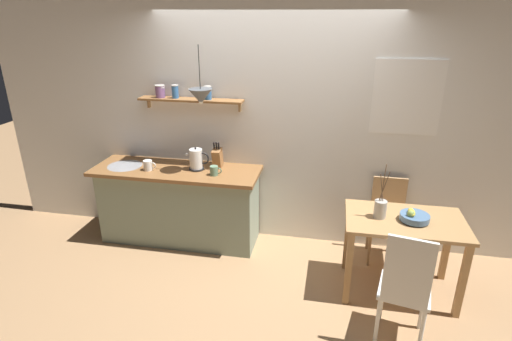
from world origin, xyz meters
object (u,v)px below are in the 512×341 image
at_px(knife_block, 217,157).
at_px(pendant_lamp, 201,96).
at_px(dining_chair_far, 388,214).
at_px(fruit_bowl, 414,217).
at_px(dining_table, 404,232).
at_px(dining_chair_near, 405,286).
at_px(coffee_mug_spare, 214,171).
at_px(twig_vase, 380,209).
at_px(electric_kettle, 196,160).
at_px(coffee_mug_by_sink, 148,165).

distance_m(knife_block, pendant_lamp, 0.72).
xyz_separation_m(dining_chair_far, fruit_bowl, (0.12, -0.62, 0.31)).
bearing_deg(dining_table, dining_chair_near, -95.91).
xyz_separation_m(dining_chair_far, knife_block, (-1.84, 0.01, 0.50)).
distance_m(coffee_mug_spare, pendant_lamp, 0.77).
height_order(dining_chair_far, twig_vase, twig_vase).
relative_size(electric_kettle, coffee_mug_by_sink, 1.83).
bearing_deg(dining_chair_near, coffee_mug_by_sink, 156.84).
xyz_separation_m(dining_table, electric_kettle, (-2.11, 0.51, 0.37)).
height_order(dining_chair_far, fruit_bowl, fruit_bowl).
bearing_deg(fruit_bowl, electric_kettle, 166.17).
relative_size(electric_kettle, knife_block, 0.85).
height_order(dining_chair_near, coffee_mug_spare, dining_chair_near).
relative_size(coffee_mug_spare, pendant_lamp, 0.22).
bearing_deg(electric_kettle, coffee_mug_spare, -27.38).
xyz_separation_m(coffee_mug_by_sink, coffee_mug_spare, (0.74, -0.00, -0.00)).
bearing_deg(dining_chair_near, electric_kettle, 149.39).
distance_m(fruit_bowl, pendant_lamp, 2.29).
bearing_deg(twig_vase, dining_chair_near, -77.25).
bearing_deg(dining_chair_near, pendant_lamp, 149.57).
height_order(dining_table, coffee_mug_spare, coffee_mug_spare).
bearing_deg(coffee_mug_by_sink, dining_chair_near, -23.16).
xyz_separation_m(dining_table, knife_block, (-1.90, 0.60, 0.37)).
height_order(knife_block, coffee_mug_by_sink, knife_block).
relative_size(twig_vase, electric_kettle, 2.01).
relative_size(dining_chair_far, coffee_mug_by_sink, 6.25).
height_order(dining_table, coffee_mug_by_sink, coffee_mug_by_sink).
height_order(twig_vase, coffee_mug_by_sink, twig_vase).
distance_m(dining_chair_near, knife_block, 2.29).
relative_size(fruit_bowl, knife_block, 0.84).
distance_m(twig_vase, coffee_mug_by_sink, 2.42).
distance_m(electric_kettle, knife_block, 0.23).
distance_m(dining_chair_far, electric_kettle, 2.11).
xyz_separation_m(fruit_bowl, coffee_mug_spare, (-1.94, 0.41, 0.13)).
bearing_deg(coffee_mug_spare, electric_kettle, 152.62).
xyz_separation_m(electric_kettle, coffee_mug_spare, (0.23, -0.12, -0.06)).
relative_size(dining_chair_far, coffee_mug_spare, 6.90).
distance_m(electric_kettle, coffee_mug_by_sink, 0.52).
bearing_deg(knife_block, fruit_bowl, -17.81).
distance_m(twig_vase, pendant_lamp, 2.02).
distance_m(fruit_bowl, coffee_mug_by_sink, 2.71).
bearing_deg(electric_kettle, dining_chair_near, -30.61).
relative_size(electric_kettle, pendant_lamp, 0.45).
xyz_separation_m(dining_table, fruit_bowl, (0.06, -0.03, 0.17)).
xyz_separation_m(dining_table, pendant_lamp, (-2.00, 0.43, 1.06)).
height_order(knife_block, coffee_mug_spare, knife_block).
bearing_deg(fruit_bowl, dining_chair_near, -101.26).
relative_size(dining_table, coffee_mug_spare, 8.24).
xyz_separation_m(fruit_bowl, knife_block, (-1.96, 0.63, 0.20)).
bearing_deg(knife_block, coffee_mug_spare, -83.17).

